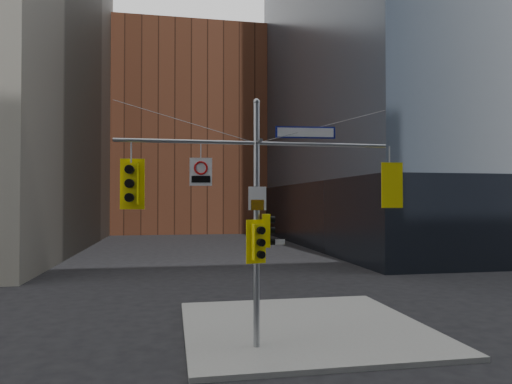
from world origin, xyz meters
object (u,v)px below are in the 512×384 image
object	(u,v)px
signal_assembly	(257,198)
regulatory_sign_arm	(201,171)
traffic_light_pole_side	(267,231)
street_sign_blade	(305,132)
traffic_light_pole_front	(258,242)
traffic_light_east_arm	(390,185)
traffic_light_west_arm	(131,184)

from	to	relation	value
signal_assembly	regulatory_sign_arm	distance (m)	1.78
traffic_light_pole_side	street_sign_blade	world-z (taller)	street_sign_blade
signal_assembly	traffic_light_pole_front	distance (m)	1.28
street_sign_blade	regulatory_sign_arm	bearing A→B (deg)	-174.02
traffic_light_east_arm	regulatory_sign_arm	xyz separation A→B (m)	(-5.74, -0.02, 0.38)
traffic_light_west_arm	traffic_light_pole_front	distance (m)	3.88
signal_assembly	traffic_light_pole_front	bearing A→B (deg)	-90.28
traffic_light_pole_side	regulatory_sign_arm	bearing A→B (deg)	96.46
signal_assembly	traffic_light_east_arm	world-z (taller)	signal_assembly
signal_assembly	traffic_light_west_arm	world-z (taller)	signal_assembly
signal_assembly	street_sign_blade	size ratio (longest dim) A/B	4.49
traffic_light_west_arm	traffic_light_east_arm	world-z (taller)	traffic_light_west_arm
traffic_light_east_arm	traffic_light_west_arm	bearing A→B (deg)	5.34
signal_assembly	street_sign_blade	xyz separation A→B (m)	(1.47, 0.00, 1.93)
traffic_light_west_arm	traffic_light_pole_side	bearing A→B (deg)	5.67
traffic_light_pole_side	traffic_light_west_arm	bearing A→B (deg)	95.61
traffic_light_west_arm	traffic_light_pole_front	xyz separation A→B (m)	(3.51, -0.28, -1.63)
street_sign_blade	traffic_light_pole_side	bearing A→B (deg)	-174.45
regulatory_sign_arm	signal_assembly	bearing A→B (deg)	7.50
traffic_light_pole_side	traffic_light_pole_front	xyz separation A→B (m)	(-0.32, -0.27, -0.30)
traffic_light_pole_front	regulatory_sign_arm	bearing A→B (deg)	158.62
traffic_light_pole_side	street_sign_blade	size ratio (longest dim) A/B	0.54
traffic_light_east_arm	traffic_light_pole_side	world-z (taller)	traffic_light_east_arm
street_sign_blade	traffic_light_east_arm	bearing A→B (deg)	5.48
traffic_light_pole_front	street_sign_blade	xyz separation A→B (m)	(1.47, 0.27, 3.18)
street_sign_blade	traffic_light_west_arm	bearing A→B (deg)	-174.58
traffic_light_pole_side	traffic_light_pole_front	world-z (taller)	traffic_light_pole_side
traffic_light_east_arm	traffic_light_pole_front	distance (m)	4.46
traffic_light_west_arm	traffic_light_pole_side	xyz separation A→B (m)	(3.83, -0.01, -1.33)
traffic_light_pole_side	street_sign_blade	bearing A→B (deg)	-84.22
traffic_light_pole_side	street_sign_blade	xyz separation A→B (m)	(1.15, 0.00, 2.88)
signal_assembly	traffic_light_east_arm	distance (m)	4.15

